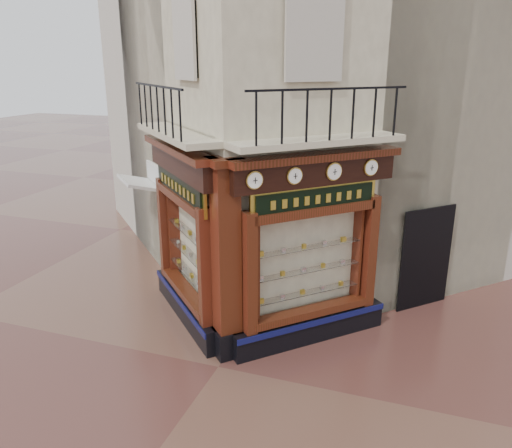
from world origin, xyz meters
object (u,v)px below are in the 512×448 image
at_px(clock_d, 371,168).
at_px(signboard_right, 316,199).
at_px(clock_a, 254,180).
at_px(clock_c, 334,172).
at_px(awning, 145,272).
at_px(signboard_left, 179,187).
at_px(corner_pilaster, 226,264).
at_px(clock_b, 295,176).

relative_size(clock_d, signboard_right, 0.16).
relative_size(clock_a, clock_c, 0.94).
relative_size(awning, signboard_left, 0.65).
bearing_deg(corner_pilaster, awning, 95.98).
relative_size(clock_a, signboard_right, 0.16).
bearing_deg(clock_b, signboard_right, 11.34).
xyz_separation_m(clock_b, awning, (-4.88, 2.48, -3.62)).
relative_size(clock_c, clock_d, 1.05).
distance_m(clock_c, clock_d, 0.87).
bearing_deg(clock_d, clock_c, -180.00).
distance_m(clock_a, clock_c, 1.67).
bearing_deg(clock_d, signboard_left, 146.13).
bearing_deg(awning, clock_d, -146.62).
relative_size(clock_c, awning, 0.24).
xyz_separation_m(corner_pilaster, clock_b, (1.15, 0.55, 1.67)).
height_order(corner_pilaster, signboard_right, corner_pilaster).
xyz_separation_m(clock_a, signboard_left, (-2.04, 1.04, -0.52)).
relative_size(clock_b, awning, 0.22).
relative_size(clock_c, signboard_left, 0.16).
height_order(clock_a, clock_d, clock_d).
bearing_deg(clock_a, signboard_right, 4.64).
height_order(signboard_left, signboard_right, signboard_left).
bearing_deg(signboard_left, corner_pilaster, -169.75).
bearing_deg(clock_d, clock_a, -180.00).
bearing_deg(corner_pilaster, clock_d, -8.30).
height_order(clock_b, signboard_right, clock_b).
bearing_deg(signboard_left, signboard_right, -135.00).
height_order(clock_c, awning, clock_c).
xyz_separation_m(clock_c, awning, (-5.49, 1.87, -3.62)).
distance_m(awning, signboard_left, 4.33).
xyz_separation_m(clock_c, clock_d, (0.62, 0.62, 0.00)).
relative_size(corner_pilaster, awning, 2.74).
xyz_separation_m(clock_a, clock_b, (0.57, 0.57, 0.00)).
distance_m(clock_a, signboard_right, 1.46).
bearing_deg(signboard_right, clock_a, -175.36).
bearing_deg(clock_a, clock_c, 0.00).
bearing_deg(clock_a, clock_d, 0.00).
relative_size(clock_b, signboard_left, 0.14).
bearing_deg(clock_c, signboard_left, 137.46).
bearing_deg(signboard_right, awning, 113.84).
xyz_separation_m(clock_c, signboard_right, (-0.29, -0.14, -0.52)).
distance_m(clock_b, signboard_left, 2.70).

